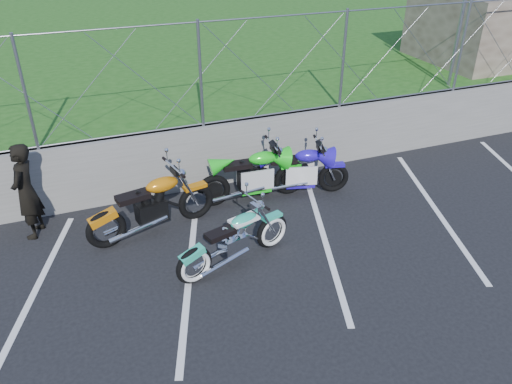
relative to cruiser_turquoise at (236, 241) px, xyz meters
name	(u,v)px	position (x,y,z in m)	size (l,w,h in m)	color
ground	(208,306)	(-0.72, -0.81, -0.42)	(90.00, 90.00, 0.00)	black
retaining_wall	(156,164)	(-0.72, 2.69, 0.23)	(30.00, 0.22, 1.30)	slate
grass_field	(101,48)	(-0.72, 12.69, 0.23)	(30.00, 20.00, 1.30)	#1D4D14
stone_building	(512,23)	(9.78, 4.69, 1.78)	(5.00, 3.00, 1.80)	brown
chain_link_fence	(146,81)	(-0.72, 2.69, 1.88)	(28.00, 0.03, 2.00)	gray
sign_pole	(461,20)	(6.48, 3.09, 2.38)	(0.08, 0.08, 3.00)	gray
parking_lines	(260,249)	(0.48, 0.19, -0.42)	(18.29, 4.31, 0.01)	silver
cruiser_turquoise	(236,241)	(0.00, 0.00, 0.00)	(2.07, 0.79, 1.06)	black
naked_orange	(154,207)	(-1.03, 1.36, 0.08)	(2.32, 0.79, 1.17)	black
sportbike_green	(254,177)	(0.98, 1.79, 0.07)	(2.19, 0.78, 1.13)	black
sportbike_blue	(299,173)	(1.89, 1.69, 0.04)	(2.04, 0.78, 1.08)	black
person_standing	(26,191)	(-3.02, 2.04, 0.43)	(0.62, 0.41, 1.71)	black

